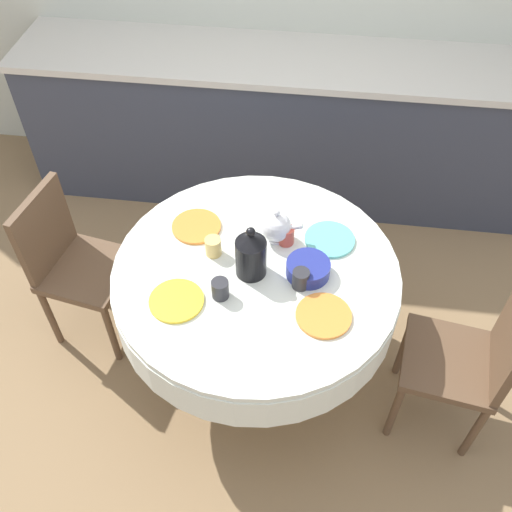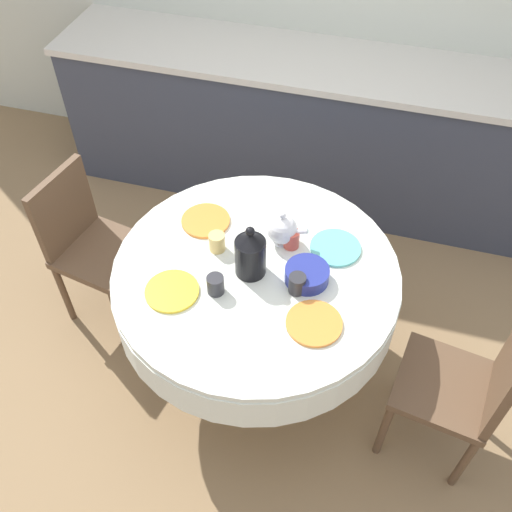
{
  "view_description": "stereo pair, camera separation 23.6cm",
  "coord_description": "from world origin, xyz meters",
  "px_view_note": "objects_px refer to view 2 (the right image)",
  "views": [
    {
      "loc": [
        0.2,
        -1.57,
        2.61
      ],
      "look_at": [
        0.0,
        0.0,
        0.86
      ],
      "focal_mm": 40.0,
      "sensor_mm": 36.0,
      "label": 1
    },
    {
      "loc": [
        0.43,
        -1.53,
        2.61
      ],
      "look_at": [
        0.0,
        0.0,
        0.86
      ],
      "focal_mm": 40.0,
      "sensor_mm": 36.0,
      "label": 2
    }
  ],
  "objects_px": {
    "coffee_carafe": "(250,254)",
    "teapot": "(282,229)",
    "chair_left": "(466,386)",
    "chair_right": "(89,241)"
  },
  "relations": [
    {
      "from": "chair_left",
      "to": "chair_right",
      "type": "xyz_separation_m",
      "value": [
        -1.89,
        0.33,
        0.0
      ]
    },
    {
      "from": "chair_right",
      "to": "chair_left",
      "type": "bearing_deg",
      "value": 90.77
    },
    {
      "from": "chair_left",
      "to": "coffee_carafe",
      "type": "xyz_separation_m",
      "value": [
        -0.96,
        0.13,
        0.38
      ]
    },
    {
      "from": "chair_right",
      "to": "teapot",
      "type": "height_order",
      "value": "teapot"
    },
    {
      "from": "coffee_carafe",
      "to": "teapot",
      "type": "height_order",
      "value": "coffee_carafe"
    },
    {
      "from": "chair_right",
      "to": "coffee_carafe",
      "type": "height_order",
      "value": "coffee_carafe"
    },
    {
      "from": "chair_left",
      "to": "teapot",
      "type": "relative_size",
      "value": 4.81
    },
    {
      "from": "chair_right",
      "to": "coffee_carafe",
      "type": "bearing_deg",
      "value": 88.67
    },
    {
      "from": "chair_left",
      "to": "teapot",
      "type": "distance_m",
      "value": 1.0
    },
    {
      "from": "chair_left",
      "to": "coffee_carafe",
      "type": "height_order",
      "value": "coffee_carafe"
    }
  ]
}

